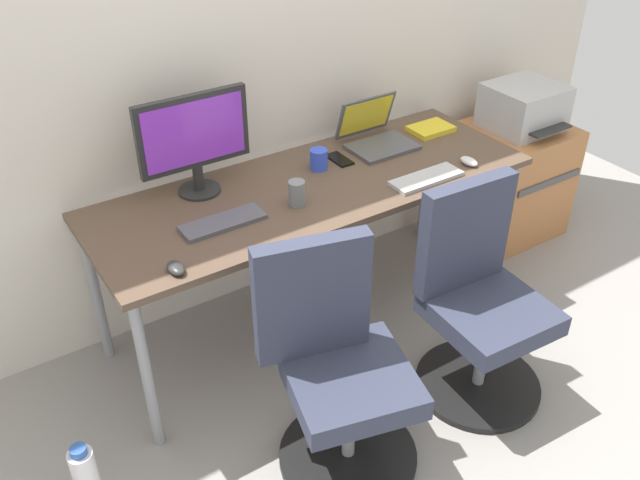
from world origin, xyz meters
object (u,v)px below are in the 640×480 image
at_px(office_chair_left, 337,371).
at_px(side_cabinet, 511,179).
at_px(water_bottle_on_floor, 87,478).
at_px(desktop_monitor, 194,138).
at_px(coffee_mug, 319,159).
at_px(printer, 524,107).
at_px(open_laptop, 375,134).
at_px(office_chair_right, 478,304).

height_order(office_chair_left, side_cabinet, office_chair_left).
xyz_separation_m(water_bottle_on_floor, desktop_monitor, (0.81, 0.65, 0.86)).
bearing_deg(side_cabinet, coffee_mug, 179.24).
xyz_separation_m(printer, water_bottle_on_floor, (-2.65, -0.53, -0.61)).
bearing_deg(open_laptop, printer, -4.79).
xyz_separation_m(desktop_monitor, coffee_mug, (0.54, -0.10, -0.20)).
xyz_separation_m(office_chair_left, water_bottle_on_floor, (-0.88, 0.28, -0.28)).
height_order(printer, coffee_mug, printer).
relative_size(office_chair_left, coffee_mug, 10.22).
relative_size(side_cabinet, water_bottle_on_floor, 2.07).
relative_size(office_chair_left, water_bottle_on_floor, 3.03).
bearing_deg(side_cabinet, open_laptop, 175.27).
bearing_deg(office_chair_left, printer, 24.62).
xyz_separation_m(side_cabinet, water_bottle_on_floor, (-2.65, -0.53, -0.17)).
relative_size(office_chair_left, printer, 2.35).
distance_m(desktop_monitor, coffee_mug, 0.58).
bearing_deg(open_laptop, office_chair_right, -97.53).
bearing_deg(office_chair_right, printer, 37.32).
relative_size(office_chair_left, side_cabinet, 1.46).
bearing_deg(printer, office_chair_right, -142.68).
bearing_deg(desktop_monitor, printer, -3.72).
bearing_deg(office_chair_right, water_bottle_on_floor, 170.16).
bearing_deg(desktop_monitor, water_bottle_on_floor, -141.10).
bearing_deg(office_chair_right, side_cabinet, 37.35).
bearing_deg(water_bottle_on_floor, desktop_monitor, 38.90).
distance_m(office_chair_left, side_cabinet, 1.94).
height_order(printer, desktop_monitor, desktop_monitor).
relative_size(office_chair_right, side_cabinet, 1.46).
bearing_deg(water_bottle_on_floor, office_chair_left, -17.43).
distance_m(office_chair_left, open_laptop, 1.27).
bearing_deg(printer, coffee_mug, 179.20).
relative_size(open_laptop, coffee_mug, 3.37).
bearing_deg(printer, office_chair_left, -155.38).
relative_size(side_cabinet, open_laptop, 2.07).
xyz_separation_m(office_chair_right, water_bottle_on_floor, (-1.59, 0.28, -0.28)).
bearing_deg(printer, open_laptop, 175.21).
xyz_separation_m(office_chair_left, open_laptop, (0.82, 0.89, 0.39)).
bearing_deg(desktop_monitor, office_chair_right, -49.73).
height_order(office_chair_right, printer, office_chair_right).
bearing_deg(water_bottle_on_floor, coffee_mug, 22.20).
height_order(side_cabinet, water_bottle_on_floor, side_cabinet).
bearing_deg(side_cabinet, office_chair_left, -155.35).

